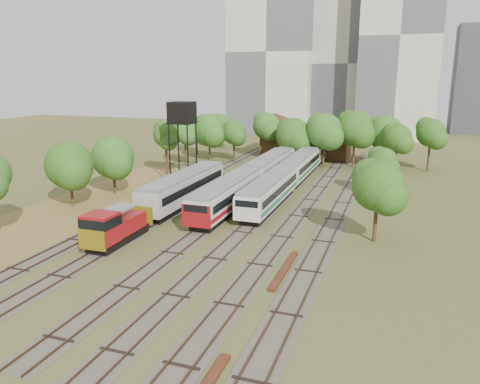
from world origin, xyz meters
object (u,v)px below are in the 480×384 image
at_px(railcar_green_set, 301,165).
at_px(water_tower, 182,115).
at_px(shunter_locomotive, 113,228).
at_px(railcar_red_set, 251,180).

distance_m(railcar_green_set, water_tower, 19.31).
height_order(railcar_green_set, shunter_locomotive, railcar_green_set).
height_order(railcar_red_set, railcar_green_set, railcar_red_set).
relative_size(railcar_red_set, railcar_green_set, 0.66).
bearing_deg(railcar_red_set, railcar_green_set, 71.89).
bearing_deg(water_tower, railcar_green_set, 28.93).
bearing_deg(shunter_locomotive, railcar_green_set, 73.81).
bearing_deg(water_tower, shunter_locomotive, -78.14).
height_order(railcar_green_set, water_tower, water_tower).
xyz_separation_m(railcar_red_set, water_tower, (-11.44, 3.70, 7.79)).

